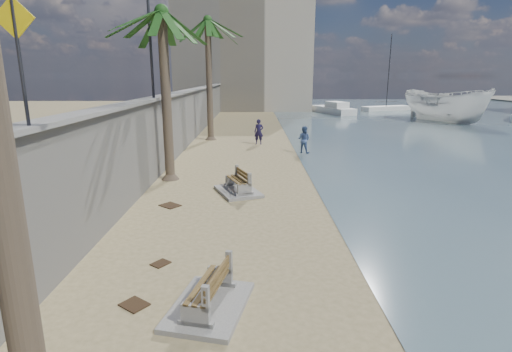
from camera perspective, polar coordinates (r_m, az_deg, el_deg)
name	(u,v)px	position (r m, az deg, el deg)	size (l,w,h in m)	color
ground_plane	(285,333)	(7.85, 4.22, -21.41)	(140.00, 140.00, 0.00)	tan
seawall	(184,120)	(26.92, -10.30, 7.88)	(0.45, 70.00, 3.50)	gray
wall_cap	(182,92)	(26.79, -10.47, 11.71)	(0.80, 70.00, 0.12)	gray
end_building	(244,58)	(58.44, -1.78, 16.48)	(18.00, 12.00, 14.00)	#B7AA93
bench_near	(209,292)	(8.34, -6.75, -16.12)	(1.81, 2.30, 0.85)	gray
bench_far	(238,183)	(15.96, -2.59, -1.07)	(2.10, 2.48, 0.88)	gray
palm_mid	(162,14)	(18.15, -13.33, 21.62)	(5.00, 5.00, 8.04)	brown
palm_back	(208,22)	(29.59, -6.93, 21.01)	(5.00, 5.00, 9.21)	brown
pedestrian_sign	(18,43)	(9.05, -30.91, 15.97)	(0.78, 0.07, 2.40)	#2D2D33
streetlight	(149,26)	(19.04, -14.98, 19.94)	(0.28, 0.28, 5.12)	#2D2D33
person_a	(259,130)	(27.41, 0.41, 6.59)	(0.71, 0.48, 1.96)	#181335
person_b	(304,138)	(24.46, 6.86, 5.40)	(0.87, 0.67, 1.81)	#455D8F
boat_cruiser	(446,104)	(45.41, 25.47, 9.30)	(3.78, 3.89, 4.45)	silver
yacht_far	(333,111)	(51.64, 10.90, 9.17)	(7.73, 2.17, 1.50)	silver
sailboat_west	(386,108)	(57.75, 18.09, 9.21)	(7.18, 4.33, 10.00)	silver
debris_b	(134,305)	(8.93, -16.99, -17.16)	(0.53, 0.42, 0.03)	#382616
debris_c	(170,205)	(14.78, -12.16, -4.13)	(0.68, 0.54, 0.03)	#382616
debris_d	(161,263)	(10.46, -13.47, -12.05)	(0.43, 0.34, 0.03)	#382616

